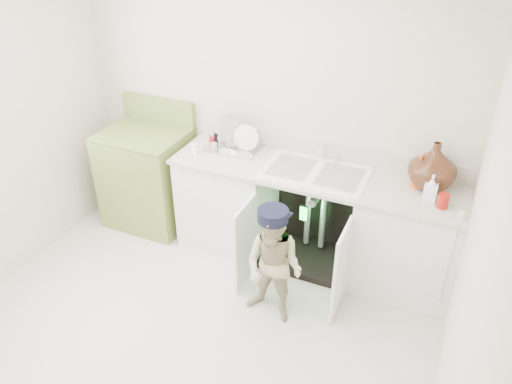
% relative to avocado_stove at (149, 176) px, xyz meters
% --- Properties ---
extents(ground, '(3.50, 3.50, 0.00)m').
position_rel_avocado_stove_xyz_m(ground, '(1.11, -1.18, -0.49)').
color(ground, beige).
rests_on(ground, ground).
extents(room_shell, '(6.00, 5.50, 1.26)m').
position_rel_avocado_stove_xyz_m(room_shell, '(1.11, -1.18, 0.76)').
color(room_shell, beige).
rests_on(room_shell, ground).
extents(counter_run, '(2.44, 1.02, 1.28)m').
position_rel_avocado_stove_xyz_m(counter_run, '(1.70, 0.03, -0.01)').
color(counter_run, silver).
rests_on(counter_run, ground).
extents(avocado_stove, '(0.77, 0.65, 1.19)m').
position_rel_avocado_stove_xyz_m(avocado_stove, '(0.00, 0.00, 0.00)').
color(avocado_stove, olive).
rests_on(avocado_stove, ground).
extents(repair_worker, '(0.51, 0.64, 0.97)m').
position_rel_avocado_stove_xyz_m(repair_worker, '(1.61, -0.75, -0.00)').
color(repair_worker, tan).
rests_on(repair_worker, ground).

